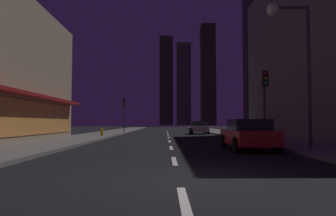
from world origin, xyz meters
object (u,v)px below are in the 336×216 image
Objects in this scene: car_parked_far at (199,127)px; fire_hydrant_far_left at (102,132)px; traffic_light_near_right at (265,90)px; street_lamp_right at (290,40)px; traffic_light_far_left at (124,108)px; car_parked_near at (248,134)px.

fire_hydrant_far_left is at bearing -140.21° from car_parked_far.
street_lamp_right is at bearing -91.78° from traffic_light_near_right.
fire_hydrant_far_left is at bearing -92.06° from traffic_light_far_left.
car_parked_far is 0.64× the size of street_lamp_right.
traffic_light_far_left is at bearing 118.39° from traffic_light_near_right.
car_parked_far reaches higher than fire_hydrant_far_left.
traffic_light_far_left is (-9.10, 3.21, 2.45)m from car_parked_far.
car_parked_far is at bearing 39.79° from fire_hydrant_far_left.
traffic_light_near_right is 1.00× the size of traffic_light_far_left.
street_lamp_right reaches higher than traffic_light_near_right.
traffic_light_far_left is (0.40, 11.13, 2.74)m from fire_hydrant_far_left.
traffic_light_far_left is (-9.10, 23.47, 2.45)m from car_parked_near.
car_parked_near is 6.48× the size of fire_hydrant_far_left.
traffic_light_far_left is at bearing 87.94° from fire_hydrant_far_left.
fire_hydrant_far_left is 0.16× the size of traffic_light_far_left.
street_lamp_right is (1.78, -0.75, 4.33)m from car_parked_near.
car_parked_far is 1.01× the size of traffic_light_near_right.
fire_hydrant_far_left is 11.47m from traffic_light_far_left.
fire_hydrant_far_left is (-9.50, -7.91, -0.29)m from car_parked_far.
car_parked_far is at bearing 94.84° from street_lamp_right.
car_parked_near is at bearing 157.27° from street_lamp_right.
traffic_light_near_right is 23.14m from traffic_light_far_left.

